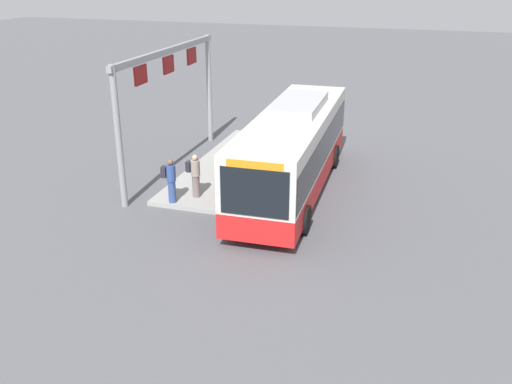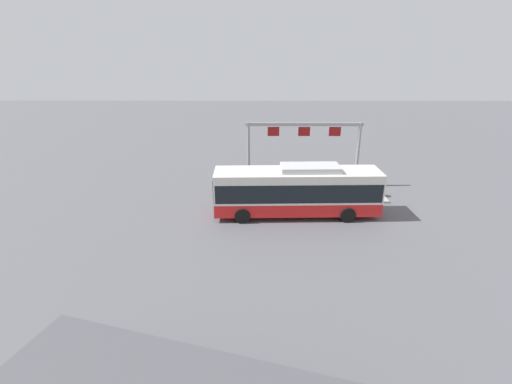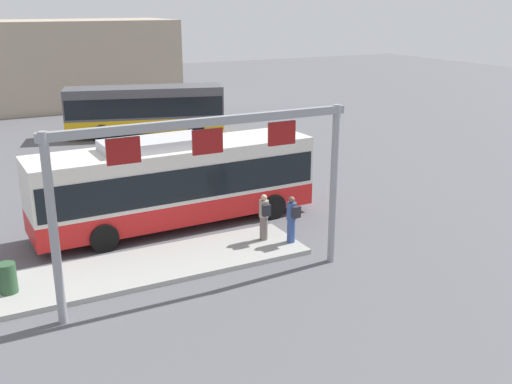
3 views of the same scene
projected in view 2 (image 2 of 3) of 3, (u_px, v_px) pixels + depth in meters
The scene contains 7 objects.
ground_plane at pixel (296, 215), 24.71m from camera, with size 120.00×120.00×0.00m, color #56565B.
platform_curb at pixel (317, 195), 27.81m from camera, with size 10.00×2.80×0.16m, color #9E9E99.
bus_main at pixel (297, 189), 24.06m from camera, with size 10.84×2.91×3.46m.
person_boarding at pixel (265, 184), 27.36m from camera, with size 0.38×0.56×1.67m.
person_waiting_near at pixel (255, 181), 27.97m from camera, with size 0.39×0.56×1.67m.
platform_sign_gantry at pixel (304, 141), 28.53m from camera, with size 9.01×0.24×5.20m.
trash_bin at pixel (377, 189), 27.58m from camera, with size 0.52×0.52×0.90m, color #2D5133.
Camera 2 is at (2.53, 22.52, 10.33)m, focal length 25.75 mm.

